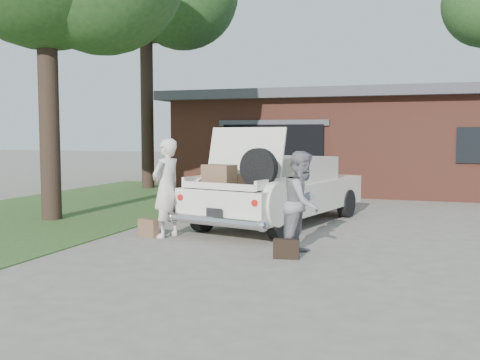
% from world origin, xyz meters
% --- Properties ---
extents(ground, '(90.00, 90.00, 0.00)m').
position_xyz_m(ground, '(0.00, 0.00, 0.00)').
color(ground, gray).
rests_on(ground, ground).
extents(grass_strip, '(6.00, 16.00, 0.02)m').
position_xyz_m(grass_strip, '(-5.50, 3.00, 0.01)').
color(grass_strip, '#2D4C1E').
rests_on(grass_strip, ground).
extents(house, '(12.80, 7.80, 3.30)m').
position_xyz_m(house, '(0.98, 11.47, 1.67)').
color(house, brown).
rests_on(house, ground).
extents(sedan, '(2.95, 5.26, 2.04)m').
position_xyz_m(sedan, '(0.15, 2.68, 0.73)').
color(sedan, beige).
rests_on(sedan, ground).
extents(woman_left, '(0.60, 0.76, 1.83)m').
position_xyz_m(woman_left, '(-1.43, 0.56, 0.92)').
color(woman_left, beige).
rests_on(woman_left, ground).
extents(woman_right, '(0.73, 0.88, 1.65)m').
position_xyz_m(woman_right, '(1.29, -0.08, 0.82)').
color(woman_right, gray).
rests_on(woman_right, ground).
extents(suitcase_left, '(0.45, 0.27, 0.33)m').
position_xyz_m(suitcase_left, '(-1.76, 0.45, 0.17)').
color(suitcase_left, brown).
rests_on(suitcase_left, ground).
extents(suitcase_right, '(0.41, 0.19, 0.31)m').
position_xyz_m(suitcase_right, '(1.14, -0.50, 0.15)').
color(suitcase_right, black).
rests_on(suitcase_right, ground).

